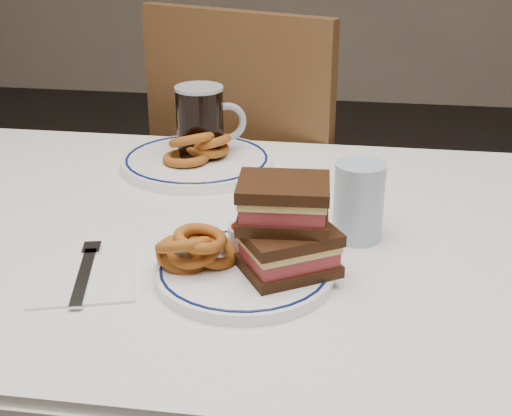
# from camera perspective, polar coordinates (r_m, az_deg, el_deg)

# --- Properties ---
(dining_table) EXTENTS (1.27, 0.87, 0.75)m
(dining_table) POSITION_cam_1_polar(r_m,az_deg,el_deg) (1.17, -3.23, -6.25)
(dining_table) COLOR silver
(dining_table) RESTS_ON floor
(chair_far) EXTENTS (0.59, 0.59, 1.00)m
(chair_far) POSITION_cam_1_polar(r_m,az_deg,el_deg) (1.78, 0.57, 1.39)
(chair_far) COLOR #492A17
(chair_far) RESTS_ON floor
(main_plate) EXTENTS (0.24, 0.24, 0.02)m
(main_plate) POSITION_cam_1_polar(r_m,az_deg,el_deg) (0.97, -0.94, -5.10)
(main_plate) COLOR white
(main_plate) RESTS_ON dining_table
(reuben_sandwich) EXTENTS (0.15, 0.14, 0.12)m
(reuben_sandwich) POSITION_cam_1_polar(r_m,az_deg,el_deg) (0.94, 2.42, -1.50)
(reuben_sandwich) COLOR black
(reuben_sandwich) RESTS_ON main_plate
(onion_rings_main) EXTENTS (0.12, 0.10, 0.08)m
(onion_rings_main) POSITION_cam_1_polar(r_m,az_deg,el_deg) (0.97, -4.93, -3.17)
(onion_rings_main) COLOR brown
(onion_rings_main) RESTS_ON main_plate
(ketchup_ramekin) EXTENTS (0.05, 0.05, 0.03)m
(ketchup_ramekin) POSITION_cam_1_polar(r_m,az_deg,el_deg) (1.02, -0.83, -2.15)
(ketchup_ramekin) COLOR silver
(ketchup_ramekin) RESTS_ON main_plate
(beer_mug) EXTENTS (0.13, 0.09, 0.15)m
(beer_mug) POSITION_cam_1_polar(r_m,az_deg,el_deg) (1.36, -4.36, 6.65)
(beer_mug) COLOR black
(beer_mug) RESTS_ON dining_table
(water_glass) EXTENTS (0.08, 0.08, 0.12)m
(water_glass) POSITION_cam_1_polar(r_m,az_deg,el_deg) (1.07, 8.21, 0.53)
(water_glass) COLOR #A3BDD3
(water_glass) RESTS_ON dining_table
(far_plate) EXTENTS (0.29, 0.29, 0.02)m
(far_plate) POSITION_cam_1_polar(r_m,az_deg,el_deg) (1.36, -4.74, 3.73)
(far_plate) COLOR white
(far_plate) RESTS_ON dining_table
(onion_rings_far) EXTENTS (0.13, 0.12, 0.08)m
(onion_rings_far) POSITION_cam_1_polar(r_m,az_deg,el_deg) (1.34, -4.64, 4.89)
(onion_rings_far) COLOR brown
(onion_rings_far) RESTS_ON far_plate
(napkin_fork) EXTENTS (0.17, 0.19, 0.01)m
(napkin_fork) POSITION_cam_1_polar(r_m,az_deg,el_deg) (1.00, -13.58, -5.42)
(napkin_fork) COLOR white
(napkin_fork) RESTS_ON dining_table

